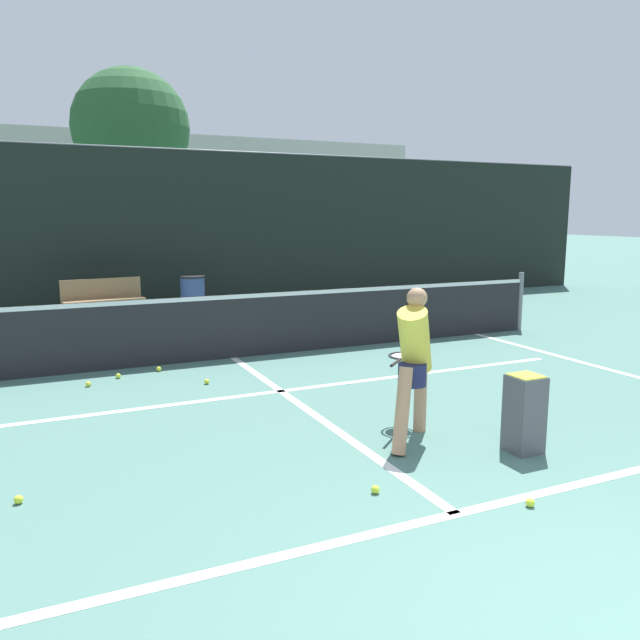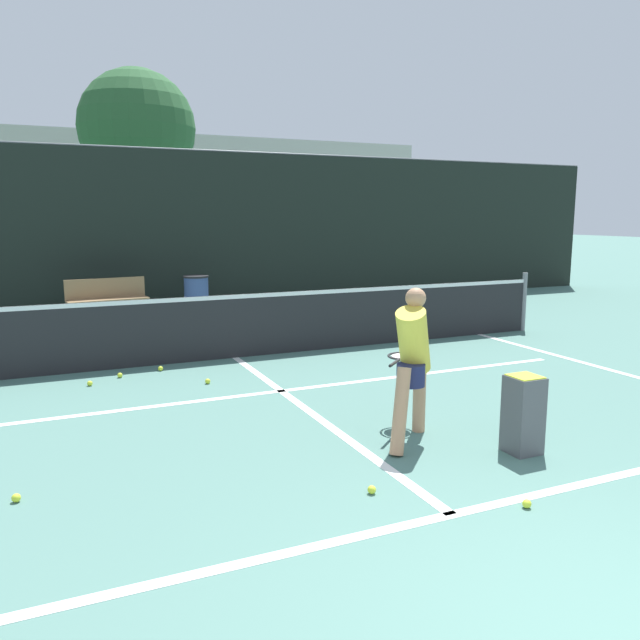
{
  "view_description": "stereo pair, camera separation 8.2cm",
  "coord_description": "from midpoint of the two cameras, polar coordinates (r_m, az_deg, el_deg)",
  "views": [
    {
      "loc": [
        -2.62,
        -1.49,
        2.11
      ],
      "look_at": [
        0.25,
        4.76,
        0.95
      ],
      "focal_mm": 35.0,
      "sensor_mm": 36.0,
      "label": 1
    },
    {
      "loc": [
        -2.55,
        -1.52,
        2.11
      ],
      "look_at": [
        0.25,
        4.76,
        0.95
      ],
      "focal_mm": 35.0,
      "sensor_mm": 36.0,
      "label": 2
    }
  ],
  "objects": [
    {
      "name": "court_sideline_right",
      "position": [
        9.6,
        23.99,
        -3.95
      ],
      "size": [
        0.1,
        6.43,
        0.01
      ],
      "primitive_type": "cube",
      "color": "white",
      "rests_on": "ground"
    },
    {
      "name": "tennis_ball_scattered_7",
      "position": [
        4.97,
        4.6,
        -15.18
      ],
      "size": [
        0.07,
        0.07,
        0.07
      ],
      "primitive_type": "sphere",
      "color": "#D1E033",
      "rests_on": "ground"
    },
    {
      "name": "tennis_ball_scattered_6",
      "position": [
        4.99,
        18.2,
        -15.58
      ],
      "size": [
        0.07,
        0.07,
        0.07
      ],
      "primitive_type": "sphere",
      "color": "#D1E033",
      "rests_on": "ground"
    },
    {
      "name": "court_center_mark",
      "position": [
        6.96,
        -1.7,
        -8.06
      ],
      "size": [
        0.1,
        5.43,
        0.01
      ],
      "primitive_type": "cube",
      "color": "white",
      "rests_on": "ground"
    },
    {
      "name": "building_far",
      "position": [
        33.98,
        -20.72,
        10.65
      ],
      "size": [
        36.0,
        2.4,
        6.18
      ],
      "primitive_type": "cube",
      "color": "#B2ADA3",
      "rests_on": "ground"
    },
    {
      "name": "trash_bin",
      "position": [
        13.48,
        -11.74,
        2.2
      ],
      "size": [
        0.53,
        0.53,
        0.85
      ],
      "color": "#384C7F",
      "rests_on": "ground"
    },
    {
      "name": "net",
      "position": [
        9.33,
        -8.26,
        -0.39
      ],
      "size": [
        11.09,
        0.09,
        1.07
      ],
      "color": "slate",
      "rests_on": "ground"
    },
    {
      "name": "courtside_bench",
      "position": [
        13.14,
        -19.38,
        1.86
      ],
      "size": [
        1.6,
        0.58,
        0.86
      ],
      "rotation": [
        0.0,
        0.0,
        0.13
      ],
      "color": "olive",
      "rests_on": "ground"
    },
    {
      "name": "tennis_ball_scattered_1",
      "position": [
        8.83,
        -14.78,
        -4.35
      ],
      "size": [
        0.07,
        0.07,
        0.07
      ],
      "primitive_type": "sphere",
      "color": "#D1E033",
      "rests_on": "ground"
    },
    {
      "name": "fence_back",
      "position": [
        14.3,
        -14.44,
        7.92
      ],
      "size": [
        24.0,
        0.06,
        3.55
      ],
      "color": "black",
      "rests_on": "ground"
    },
    {
      "name": "court_baseline_near",
      "position": [
        4.76,
        11.8,
        -16.96
      ],
      "size": [
        11.0,
        0.1,
        0.01
      ],
      "primitive_type": "cube",
      "color": "white",
      "rests_on": "ground"
    },
    {
      "name": "parked_car",
      "position": [
        18.85,
        -1.51,
        4.9
      ],
      "size": [
        1.76,
        4.31,
        1.35
      ],
      "color": "navy",
      "rests_on": "ground"
    },
    {
      "name": "tree_west",
      "position": [
        24.01,
        -16.99,
        16.44
      ],
      "size": [
        4.09,
        4.09,
        7.2
      ],
      "color": "brown",
      "rests_on": "ground"
    },
    {
      "name": "tennis_ball_scattered_5",
      "position": [
        5.31,
        -26.26,
        -14.51
      ],
      "size": [
        0.07,
        0.07,
        0.07
      ],
      "primitive_type": "sphere",
      "color": "#D1E033",
      "rests_on": "ground"
    },
    {
      "name": "tennis_ball_scattered_3",
      "position": [
        8.61,
        -18.23,
        -4.87
      ],
      "size": [
        0.07,
        0.07,
        0.07
      ],
      "primitive_type": "sphere",
      "color": "#D1E033",
      "rests_on": "ground"
    },
    {
      "name": "tennis_ball_scattered_2",
      "position": [
        8.04,
        -10.61,
        -5.56
      ],
      "size": [
        0.07,
        0.07,
        0.07
      ],
      "primitive_type": "sphere",
      "color": "#D1E033",
      "rests_on": "ground"
    },
    {
      "name": "player_practicing",
      "position": [
        5.88,
        8.13,
        -3.5
      ],
      "size": [
        0.86,
        1.09,
        1.45
      ],
      "rotation": [
        0.0,
        0.0,
        0.72
      ],
      "color": "tan",
      "rests_on": "ground"
    },
    {
      "name": "ball_hopper",
      "position": [
        5.92,
        17.81,
        -7.98
      ],
      "size": [
        0.28,
        0.28,
        0.71
      ],
      "color": "#4C4C51",
      "rests_on": "ground"
    },
    {
      "name": "tennis_ball_scattered_8",
      "position": [
        8.32,
        -20.7,
        -5.51
      ],
      "size": [
        0.07,
        0.07,
        0.07
      ],
      "primitive_type": "sphere",
      "color": "#D1E033",
      "rests_on": "ground"
    },
    {
      "name": "court_service_line",
      "position": [
        7.62,
        -3.92,
        -6.5
      ],
      "size": [
        8.25,
        0.1,
        0.01
      ],
      "primitive_type": "cube",
      "color": "white",
      "rests_on": "ground"
    }
  ]
}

